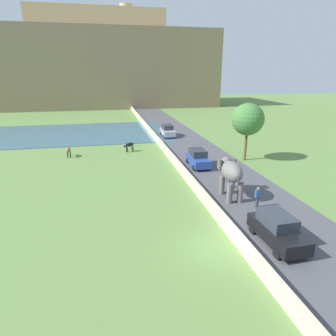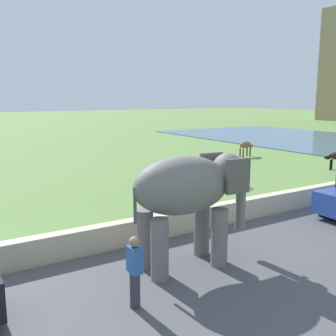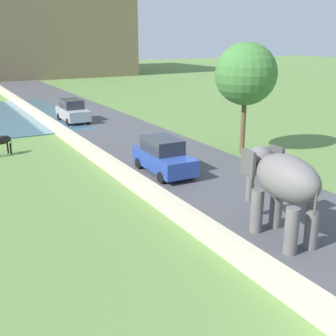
{
  "view_description": "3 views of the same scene",
  "coord_description": "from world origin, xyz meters",
  "px_view_note": "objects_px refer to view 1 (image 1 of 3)",
  "views": [
    {
      "loc": [
        -5.75,
        -13.29,
        9.43
      ],
      "look_at": [
        -0.87,
        9.36,
        1.75
      ],
      "focal_mm": 31.01,
      "sensor_mm": 36.0,
      "label": 1
    },
    {
      "loc": [
        11.47,
        0.63,
        4.46
      ],
      "look_at": [
        -2.03,
        9.07,
        1.55
      ],
      "focal_mm": 41.98,
      "sensor_mm": 36.0,
      "label": 2
    },
    {
      "loc": [
        -6.17,
        -3.25,
        6.6
      ],
      "look_at": [
        1.99,
        11.38,
        1.34
      ],
      "focal_mm": 45.04,
      "sensor_mm": 36.0,
      "label": 3
    }
  ],
  "objects_px": {
    "elephant": "(231,173)",
    "person_beside_elephant": "(258,197)",
    "car_black": "(277,229)",
    "car_blue": "(198,158)",
    "cow_black": "(129,145)",
    "cow_brown": "(68,150)",
    "car_silver": "(168,131)"
  },
  "relations": [
    {
      "from": "elephant",
      "to": "car_blue",
      "type": "xyz_separation_m",
      "value": [
        -0.01,
        8.09,
        -1.14
      ]
    },
    {
      "from": "person_beside_elephant",
      "to": "car_blue",
      "type": "xyz_separation_m",
      "value": [
        -1.18,
        10.31,
        0.03
      ]
    },
    {
      "from": "car_black",
      "to": "car_blue",
      "type": "bearing_deg",
      "value": 89.99
    },
    {
      "from": "car_black",
      "to": "person_beside_elephant",
      "type": "bearing_deg",
      "value": 75.02
    },
    {
      "from": "elephant",
      "to": "cow_black",
      "type": "distance_m",
      "value": 16.94
    },
    {
      "from": "elephant",
      "to": "person_beside_elephant",
      "type": "relative_size",
      "value": 2.15
    },
    {
      "from": "elephant",
      "to": "cow_brown",
      "type": "distance_m",
      "value": 20.11
    },
    {
      "from": "elephant",
      "to": "cow_black",
      "type": "bearing_deg",
      "value": 112.72
    },
    {
      "from": "car_silver",
      "to": "car_blue",
      "type": "bearing_deg",
      "value": -89.99
    },
    {
      "from": "car_blue",
      "to": "cow_brown",
      "type": "height_order",
      "value": "car_blue"
    },
    {
      "from": "cow_black",
      "to": "cow_brown",
      "type": "bearing_deg",
      "value": -173.17
    },
    {
      "from": "cow_black",
      "to": "cow_brown",
      "type": "distance_m",
      "value": 7.16
    },
    {
      "from": "cow_brown",
      "to": "person_beside_elephant",
      "type": "bearing_deg",
      "value": -48.86
    },
    {
      "from": "elephant",
      "to": "car_black",
      "type": "distance_m",
      "value": 6.75
    },
    {
      "from": "person_beside_elephant",
      "to": "car_black",
      "type": "distance_m",
      "value": 4.59
    },
    {
      "from": "elephant",
      "to": "car_black",
      "type": "relative_size",
      "value": 0.87
    },
    {
      "from": "car_silver",
      "to": "car_blue",
      "type": "xyz_separation_m",
      "value": [
        0.0,
        -15.17,
        0.0
      ]
    },
    {
      "from": "car_black",
      "to": "car_blue",
      "type": "distance_m",
      "value": 14.74
    },
    {
      "from": "person_beside_elephant",
      "to": "car_black",
      "type": "relative_size",
      "value": 0.4
    },
    {
      "from": "car_black",
      "to": "car_blue",
      "type": "xyz_separation_m",
      "value": [
        0.0,
        14.74,
        0.0
      ]
    },
    {
      "from": "elephant",
      "to": "cow_black",
      "type": "height_order",
      "value": "elephant"
    },
    {
      "from": "person_beside_elephant",
      "to": "car_blue",
      "type": "distance_m",
      "value": 10.38
    },
    {
      "from": "elephant",
      "to": "person_beside_elephant",
      "type": "bearing_deg",
      "value": -62.22
    },
    {
      "from": "elephant",
      "to": "car_blue",
      "type": "relative_size",
      "value": 0.87
    },
    {
      "from": "person_beside_elephant",
      "to": "cow_brown",
      "type": "distance_m",
      "value": 22.51
    },
    {
      "from": "elephant",
      "to": "car_black",
      "type": "bearing_deg",
      "value": -90.13
    },
    {
      "from": "cow_brown",
      "to": "cow_black",
      "type": "bearing_deg",
      "value": 6.83
    },
    {
      "from": "cow_black",
      "to": "elephant",
      "type": "bearing_deg",
      "value": -67.28
    },
    {
      "from": "person_beside_elephant",
      "to": "car_silver",
      "type": "xyz_separation_m",
      "value": [
        -1.18,
        25.48,
        0.03
      ]
    },
    {
      "from": "car_black",
      "to": "cow_black",
      "type": "xyz_separation_m",
      "value": [
        -6.51,
        22.24,
        -0.06
      ]
    },
    {
      "from": "car_silver",
      "to": "cow_black",
      "type": "xyz_separation_m",
      "value": [
        -6.51,
        -7.68,
        -0.06
      ]
    },
    {
      "from": "car_black",
      "to": "cow_black",
      "type": "bearing_deg",
      "value": 106.31
    }
  ]
}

